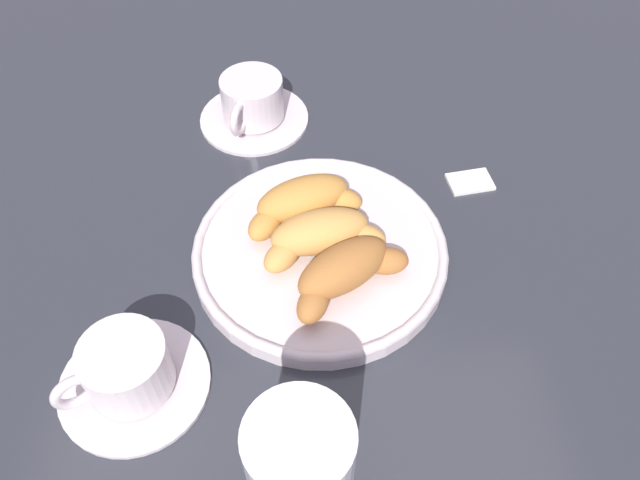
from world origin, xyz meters
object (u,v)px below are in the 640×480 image
juice_glass_left (300,463)px  coffee_cup_far (127,372)px  coffee_cup_near (253,104)px  croissant_large (300,202)px  pastry_plate (320,251)px  sugar_packet (470,181)px  croissant_extra (345,271)px  croissant_small (321,235)px

juice_glass_left → coffee_cup_far: bearing=-39.3°
coffee_cup_near → coffee_cup_far: bearing=71.9°
croissant_large → juice_glass_left: size_ratio=0.93×
pastry_plate → croissant_large: size_ratio=2.01×
pastry_plate → coffee_cup_far: bearing=36.0°
pastry_plate → sugar_packet: (-0.18, -0.09, -0.01)m
croissant_large → coffee_cup_far: croissant_large is taller
croissant_extra → coffee_cup_far: (0.20, 0.08, -0.02)m
sugar_packet → croissant_extra: bearing=34.7°
sugar_packet → coffee_cup_near: bearing=-35.1°
pastry_plate → juice_glass_left: 0.26m
croissant_extra → coffee_cup_far: size_ratio=0.89×
coffee_cup_near → juice_glass_left: (-0.03, 0.47, 0.07)m
pastry_plate → croissant_large: (0.02, -0.04, 0.03)m
croissant_small → sugar_packet: bearing=-151.8°
coffee_cup_near → croissant_small: bearing=105.6°
croissant_extra → coffee_cup_near: size_ratio=0.89×
croissant_large → croissant_extra: 0.10m
croissant_large → coffee_cup_near: (0.05, -0.18, -0.02)m
croissant_small → croissant_extra: bearing=112.4°
pastry_plate → croissant_extra: (-0.02, 0.05, 0.03)m
croissant_extra → sugar_packet: bearing=-138.5°
coffee_cup_far → sugar_packet: 0.43m
coffee_cup_far → sugar_packet: bearing=-148.1°
croissant_large → coffee_cup_far: (0.16, 0.17, -0.02)m
coffee_cup_far → juice_glass_left: (-0.14, 0.12, 0.07)m
croissant_large → croissant_extra: (-0.04, 0.09, 0.00)m
croissant_large → coffee_cup_far: 0.24m
pastry_plate → coffee_cup_near: bearing=-74.4°
juice_glass_left → croissant_large: bearing=-93.7°
pastry_plate → sugar_packet: pastry_plate is taller
croissant_small → croissant_extra: 0.05m
croissant_large → croissant_small: bearing=110.7°
croissant_large → sugar_packet: (-0.20, -0.05, -0.04)m
coffee_cup_near → croissant_extra: bearing=106.8°
croissant_extra → juice_glass_left: bearing=74.4°
coffee_cup_near → sugar_packet: bearing=151.7°
croissant_small → coffee_cup_near: bearing=-74.4°
croissant_extra → coffee_cup_far: croissant_extra is taller
coffee_cup_near → juice_glass_left: bearing=93.3°
coffee_cup_near → sugar_packet: coffee_cup_near is taller
pastry_plate → croissant_extra: size_ratio=2.16×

